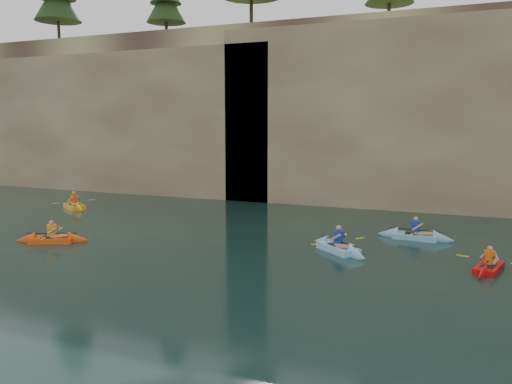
% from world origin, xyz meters
% --- Properties ---
extents(ground, '(160.00, 160.00, 0.00)m').
position_xyz_m(ground, '(0.00, 0.00, 0.00)').
color(ground, black).
rests_on(ground, ground).
extents(cliff, '(70.00, 16.00, 12.00)m').
position_xyz_m(cliff, '(0.00, 30.00, 6.00)').
color(cliff, tan).
rests_on(cliff, ground).
extents(cliff_slab_west, '(26.00, 2.40, 10.56)m').
position_xyz_m(cliff_slab_west, '(-20.00, 22.60, 5.28)').
color(cliff_slab_west, tan).
rests_on(cliff_slab_west, ground).
extents(cliff_slab_center, '(24.00, 2.40, 11.40)m').
position_xyz_m(cliff_slab_center, '(2.00, 22.60, 5.70)').
color(cliff_slab_center, tan).
rests_on(cliff_slab_center, ground).
extents(sea_cave_west, '(4.50, 1.00, 4.00)m').
position_xyz_m(sea_cave_west, '(-18.00, 21.95, 2.00)').
color(sea_cave_west, black).
rests_on(sea_cave_west, ground).
extents(sea_cave_center, '(3.50, 1.00, 3.20)m').
position_xyz_m(sea_cave_center, '(-4.00, 21.95, 1.60)').
color(sea_cave_center, black).
rests_on(sea_cave_center, ground).
extents(kayaker_orange, '(3.22, 2.23, 1.21)m').
position_xyz_m(kayaker_orange, '(-11.78, 7.81, 0.15)').
color(kayaker_orange, '#F44F0F').
rests_on(kayaker_orange, ground).
extents(kayaker_ltblue_near, '(3.08, 2.79, 1.33)m').
position_xyz_m(kayaker_ltblue_near, '(0.03, 10.97, 0.16)').
color(kayaker_ltblue_near, '#91D0F3').
rests_on(kayaker_ltblue_near, ground).
extents(kayaker_red_far, '(2.14, 3.08, 1.10)m').
position_xyz_m(kayaker_red_far, '(5.52, 10.39, 0.14)').
color(kayaker_red_far, red).
rests_on(kayaker_red_far, ground).
extents(kayaker_yellow, '(3.15, 2.38, 1.32)m').
position_xyz_m(kayaker_yellow, '(-17.06, 14.99, 0.16)').
color(kayaker_yellow, '#FFAC15').
rests_on(kayaker_yellow, ground).
extents(kayaker_ltblue_mid, '(3.39, 2.50, 1.27)m').
position_xyz_m(kayaker_ltblue_mid, '(2.72, 14.39, 0.16)').
color(kayaker_ltblue_mid, '#85C6DE').
rests_on(kayaker_ltblue_mid, ground).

